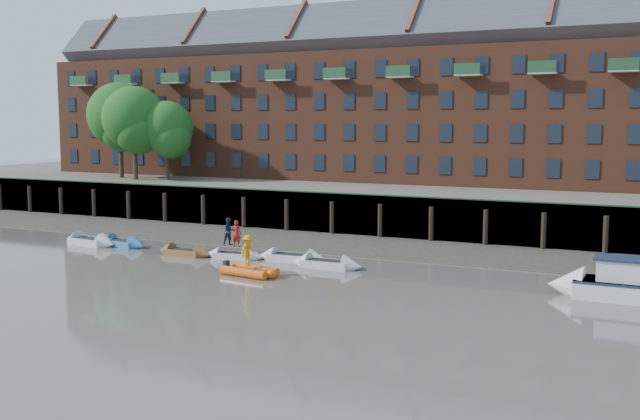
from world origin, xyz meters
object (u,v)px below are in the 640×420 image
Objects in this scene: rowboat_1 at (122,243)px; person_rower_b at (229,232)px; rowboat_5 at (326,264)px; rowboat_0 at (90,242)px; person_rower_a at (236,233)px; person_rib_crew at (248,250)px; motor_launch at (606,285)px; rowboat_4 at (292,258)px; rowboat_3 at (234,256)px; rib_tender at (251,271)px; rowboat_2 at (185,252)px.

person_rower_b is at bearing 7.54° from rowboat_1.
rowboat_5 is (16.35, -0.75, 0.01)m from rowboat_1.
person_rower_a is (12.34, 0.01, 1.39)m from rowboat_0.
person_rower_b reaches higher than person_rib_crew.
rowboat_1 is 16.37m from rowboat_5.
rowboat_0 is at bearing 84.21° from person_rib_crew.
rowboat_0 is 34.85m from motor_launch.
person_rower_b is at bearing 8.42° from rowboat_0.
rowboat_5 is (2.80, -0.90, -0.01)m from rowboat_4.
rib_tender is (3.75, -4.13, 0.05)m from rowboat_3.
person_rower_a is (3.70, 0.54, 1.43)m from rowboat_2.
rowboat_1 is (2.49, 0.53, -0.02)m from rowboat_0.
rib_tender is 2.05× the size of person_rower_a.
motor_launch is 22.53m from person_rower_a.
rowboat_1 is 1.11× the size of rowboat_3.
person_rib_crew is (-3.11, -3.96, 1.22)m from rowboat_5.
person_rower_b reaches higher than rowboat_0.
rowboat_5 is 5.18m from person_rib_crew.
person_rower_b is at bearing -178.14° from rowboat_4.
person_rower_b reaches higher than rowboat_1.
person_rower_a is 0.95× the size of person_rower_b.
rowboat_5 is at bearing -9.43° from rowboat_3.
rowboat_3 is 3.91m from rowboat_4.
rowboat_0 is 1.11× the size of rowboat_1.
person_rib_crew is at bearing 118.74° from person_rower_a.
person_rower_a is at bearing 9.60° from rowboat_2.
rowboat_0 is at bearing -158.54° from rowboat_1.
rowboat_5 is 1.31× the size of rib_tender.
rowboat_0 is 2.55m from rowboat_1.
rowboat_1 is 1.10× the size of rowboat_2.
rowboat_1 is at bearing 171.61° from rowboat_2.
person_rower_a is 0.96× the size of person_rib_crew.
person_rower_a is at bearing 48.03° from person_rib_crew.
person_rower_b is at bearing 15.45° from rowboat_2.
rowboat_5 is (6.64, -0.16, 0.03)m from rowboat_3.
person_rower_a reaches higher than rowboat_4.
rowboat_3 is 0.89× the size of rowboat_5.
motor_launch reaches higher than rowboat_1.
rowboat_3 is (12.20, -0.06, -0.05)m from rowboat_0.
motor_launch reaches higher than rowboat_2.
person_rib_crew reaches higher than rowboat_3.
rowboat_0 is at bearing 171.64° from rowboat_3.
rib_tender is at bearing -7.46° from rowboat_0.
person_rower_a reaches higher than rowboat_5.
rowboat_5 is at bearing -21.94° from rowboat_4.
person_rower_a is at bearing 6.38° from rowboat_1.
rowboat_1 is 0.95× the size of rowboat_4.
rib_tender is 5.72m from person_rower_a.
rowboat_1 reaches higher than rowboat_2.
rowboat_2 is 0.86× the size of rowboat_4.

